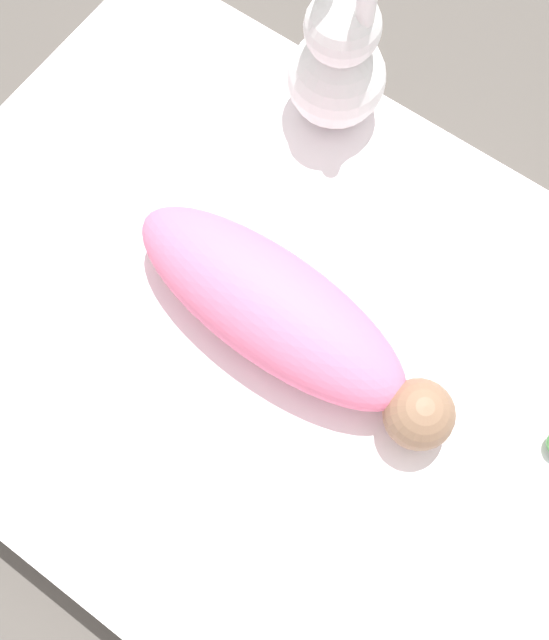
# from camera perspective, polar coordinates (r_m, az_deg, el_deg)

# --- Properties ---
(ground_plane) EXTENTS (12.00, 12.00, 0.00)m
(ground_plane) POSITION_cam_1_polar(r_m,az_deg,el_deg) (1.36, 0.33, -3.27)
(ground_plane) COLOR #514C47
(bed_mattress) EXTENTS (1.37, 1.01, 0.14)m
(bed_mattress) POSITION_cam_1_polar(r_m,az_deg,el_deg) (1.30, 0.35, -2.44)
(bed_mattress) COLOR white
(bed_mattress) RESTS_ON ground_plane
(swaddled_baby) EXTENTS (0.60, 0.20, 0.14)m
(swaddled_baby) POSITION_cam_1_polar(r_m,az_deg,el_deg) (1.17, 0.64, 0.40)
(swaddled_baby) COLOR pink
(swaddled_baby) RESTS_ON bed_mattress
(bunny_plush) EXTENTS (0.17, 0.17, 0.35)m
(bunny_plush) POSITION_cam_1_polar(r_m,az_deg,el_deg) (1.34, 4.88, 18.94)
(bunny_plush) COLOR white
(bunny_plush) RESTS_ON bed_mattress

